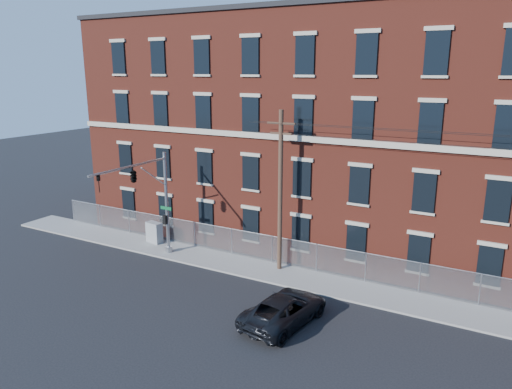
{
  "coord_description": "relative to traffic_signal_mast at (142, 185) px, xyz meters",
  "views": [
    {
      "loc": [
        14.4,
        -20.07,
        12.34
      ],
      "look_at": [
        1.19,
        4.0,
        5.24
      ],
      "focal_mm": 33.75,
      "sensor_mm": 36.0,
      "label": 1
    }
  ],
  "objects": [
    {
      "name": "mill_building",
      "position": [
        18.0,
        11.75,
        2.76
      ],
      "size": [
        55.3,
        14.32,
        16.3
      ],
      "color": "maroon",
      "rests_on": "ground"
    },
    {
      "name": "chain_link_fence",
      "position": [
        18.0,
        4.12,
        -4.33
      ],
      "size": [
        59.06,
        0.06,
        1.85
      ],
      "color": "#A5A8AD",
      "rests_on": "ground"
    },
    {
      "name": "utility_cabinet",
      "position": [
        -2.13,
        3.34,
        -4.51
      ],
      "size": [
        1.29,
        0.78,
        1.52
      ],
      "primitive_type": "cube",
      "rotation": [
        0.0,
        0.0,
        -0.15
      ],
      "color": "gray",
      "rests_on": "sidewalk"
    },
    {
      "name": "traffic_signal_mast",
      "position": [
        0.0,
        0.0,
        0.0
      ],
      "size": [
        0.9,
        6.75,
        7.0
      ],
      "color": "#9EA0A5",
      "rests_on": "ground"
    },
    {
      "name": "ground",
      "position": [
        6.0,
        -2.18,
        -5.39
      ],
      "size": [
        140.0,
        140.0,
        0.0
      ],
      "primitive_type": "plane",
      "color": "black",
      "rests_on": "ground"
    },
    {
      "name": "utility_pole_near",
      "position": [
        8.0,
        3.42,
        -0.05
      ],
      "size": [
        1.8,
        0.28,
        10.0
      ],
      "color": "#4F3527",
      "rests_on": "ground"
    },
    {
      "name": "sidewalk",
      "position": [
        18.0,
        2.82,
        -5.33
      ],
      "size": [
        65.0,
        3.0,
        0.12
      ],
      "primitive_type": "cube",
      "color": "gray",
      "rests_on": "ground"
    },
    {
      "name": "pickup_truck",
      "position": [
        11.12,
        -2.38,
        -4.65
      ],
      "size": [
        3.25,
        5.65,
        1.48
      ],
      "primitive_type": "imported",
      "rotation": [
        0.0,
        0.0,
        2.99
      ],
      "color": "black",
      "rests_on": "ground"
    }
  ]
}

